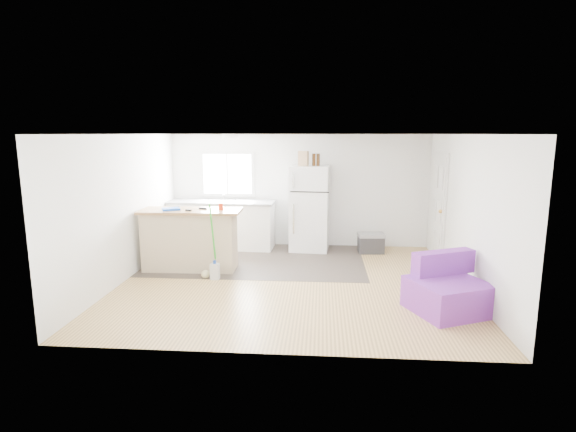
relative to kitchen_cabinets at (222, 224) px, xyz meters
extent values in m
cube|color=olive|center=(1.63, -2.15, -0.52)|extent=(5.50, 5.00, 0.01)
cube|color=white|center=(1.63, -2.15, 1.89)|extent=(5.50, 5.00, 0.01)
cube|color=white|center=(1.63, 0.35, 0.69)|extent=(5.50, 0.01, 2.40)
cube|color=white|center=(1.63, -4.65, 0.69)|extent=(5.50, 0.01, 2.40)
cube|color=white|center=(-1.12, -2.15, 0.69)|extent=(0.01, 5.00, 2.40)
cube|color=white|center=(4.38, -2.15, 0.69)|extent=(0.01, 5.00, 2.40)
cube|color=#38312A|center=(0.90, -0.90, -0.51)|extent=(4.05, 2.50, 0.00)
cube|color=white|center=(0.08, 0.34, 1.04)|extent=(1.18, 0.04, 0.98)
cube|color=white|center=(0.08, 0.32, 1.04)|extent=(1.05, 0.01, 0.85)
cube|color=white|center=(0.08, 0.31, 1.04)|extent=(0.03, 0.02, 0.85)
cube|color=white|center=(4.35, -0.60, 0.50)|extent=(0.05, 0.82, 2.03)
cube|color=white|center=(4.36, -0.60, 0.51)|extent=(0.03, 0.92, 2.10)
sphere|color=gold|center=(4.30, -0.92, 0.49)|extent=(0.07, 0.07, 0.07)
cylinder|color=white|center=(0.43, -0.95, 1.85)|extent=(0.30, 0.30, 0.07)
cube|color=white|center=(0.00, 0.00, -0.03)|extent=(2.22, 0.76, 0.96)
cube|color=slate|center=(0.00, 0.00, 0.47)|extent=(2.29, 0.80, 0.04)
cube|color=silver|center=(0.00, -0.03, 0.47)|extent=(0.62, 0.49, 0.07)
cube|color=#C8B990|center=(-0.22, -1.59, 0.01)|extent=(1.63, 0.61, 1.04)
cube|color=#9E7044|center=(-0.19, -1.59, 0.55)|extent=(1.78, 0.71, 0.05)
cube|color=white|center=(1.87, -0.03, 0.37)|extent=(0.83, 0.79, 1.76)
cube|color=black|center=(1.87, -0.40, 0.76)|extent=(0.78, 0.07, 0.02)
cube|color=silver|center=(1.56, -0.41, 0.99)|extent=(0.03, 0.02, 0.32)
cube|color=silver|center=(1.56, -0.41, 0.21)|extent=(0.03, 0.02, 0.62)
cube|color=#303133|center=(3.13, -0.20, -0.34)|extent=(0.53, 0.38, 0.34)
cube|color=gray|center=(3.13, -0.20, -0.14)|extent=(0.56, 0.40, 0.07)
cube|color=purple|center=(3.86, -3.26, -0.29)|extent=(1.21, 1.18, 0.44)
cube|color=purple|center=(3.86, -2.93, 0.09)|extent=(0.94, 0.58, 0.33)
cube|color=silver|center=(0.35, -2.14, -0.38)|extent=(0.15, 0.11, 0.27)
cylinder|color=#1840A8|center=(0.35, -2.14, -0.21)|extent=(0.05, 0.05, 0.05)
cylinder|color=green|center=(0.29, -1.95, 0.15)|extent=(0.04, 0.34, 1.24)
sphere|color=beige|center=(0.17, -2.07, -0.45)|extent=(0.14, 0.14, 0.14)
cylinder|color=red|center=(0.35, -1.58, 0.64)|extent=(0.11, 0.11, 0.12)
cube|color=blue|center=(-0.52, -1.65, 0.59)|extent=(0.36, 0.32, 0.04)
cube|color=black|center=(0.01, -1.52, 0.59)|extent=(0.15, 0.07, 0.03)
cube|color=black|center=(-0.19, -1.72, 0.59)|extent=(0.11, 0.07, 0.03)
cube|color=tan|center=(1.74, -0.12, 1.40)|extent=(0.22, 0.16, 0.30)
cylinder|color=#3C210A|center=(1.95, -0.11, 1.38)|extent=(0.08, 0.08, 0.25)
cylinder|color=#3C210A|center=(2.03, -0.09, 1.38)|extent=(0.09, 0.09, 0.25)
camera|label=1|loc=(2.12, -9.24, 1.90)|focal=28.00mm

